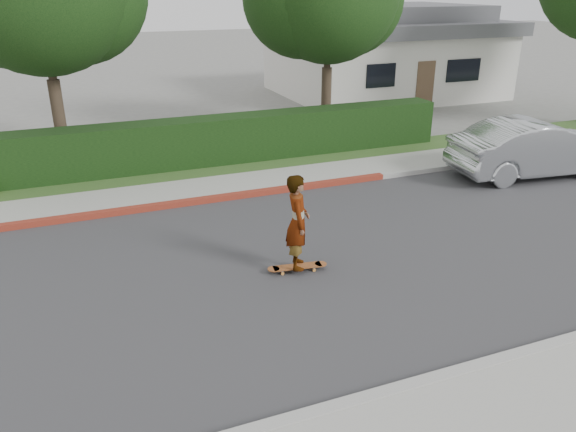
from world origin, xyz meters
name	(u,v)px	position (x,y,z in m)	size (l,w,h in m)	color
ground	(436,239)	(0.00, 0.00, 0.00)	(120.00, 120.00, 0.00)	slate
road	(436,239)	(0.00, 0.00, 0.01)	(60.00, 8.00, 0.01)	#2D2D30
curb_far	(351,180)	(0.00, 4.10, 0.07)	(60.00, 0.20, 0.15)	#9E9E99
curb_red_section	(176,204)	(-5.00, 4.10, 0.08)	(12.00, 0.21, 0.15)	maroon
sidewalk_far	(337,172)	(0.00, 5.00, 0.06)	(60.00, 1.60, 0.12)	gray
planting_strip	(315,158)	(0.00, 6.60, 0.05)	(60.00, 1.60, 0.10)	#2D4C1E
hedge	(219,141)	(-3.00, 7.20, 0.75)	(15.00, 1.00, 1.50)	black
house	(384,51)	(8.00, 16.00, 2.10)	(10.60, 8.60, 4.30)	beige
skateboard	(297,267)	(-3.46, -0.25, 0.10)	(1.22, 0.42, 0.11)	#D28639
skateboarder	(298,222)	(-3.46, -0.25, 1.07)	(0.69, 0.45, 1.90)	white
car_silver	(536,148)	(5.32, 2.74, 0.83)	(1.75, 5.02, 1.65)	#B7BBBF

